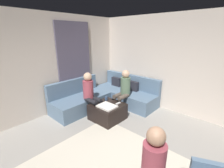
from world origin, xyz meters
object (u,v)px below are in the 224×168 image
object	(u,v)px
person_on_couch_back	(123,89)
person_on_couch_side	(91,93)
coffee_mug	(106,98)
game_remote	(118,103)
ottoman	(108,112)
sectional_couch	(107,97)

from	to	relation	value
person_on_couch_back	person_on_couch_side	size ratio (longest dim) A/B	1.00
coffee_mug	person_on_couch_back	size ratio (longest dim) A/B	0.08
game_remote	coffee_mug	bearing A→B (deg)	-174.29
coffee_mug	person_on_couch_back	world-z (taller)	person_on_couch_back
game_remote	person_on_couch_side	world-z (taller)	person_on_couch_side
ottoman	game_remote	world-z (taller)	game_remote
coffee_mug	game_remote	bearing A→B (deg)	5.71
person_on_couch_back	ottoman	bearing A→B (deg)	91.39
ottoman	person_on_couch_back	size ratio (longest dim) A/B	0.63
coffee_mug	person_on_couch_back	distance (m)	0.57
sectional_couch	person_on_couch_back	distance (m)	0.72
game_remote	person_on_couch_side	bearing A→B (deg)	-150.89
game_remote	person_on_couch_back	world-z (taller)	person_on_couch_back
person_on_couch_side	ottoman	bearing A→B (deg)	107.02
person_on_couch_back	person_on_couch_side	bearing A→B (deg)	60.59
sectional_couch	game_remote	xyz separation A→B (m)	(0.81, -0.40, 0.15)
game_remote	person_on_couch_back	size ratio (longest dim) A/B	0.12
game_remote	person_on_couch_back	xyz separation A→B (m)	(-0.20, 0.45, 0.23)
ottoman	person_on_couch_back	bearing A→B (deg)	91.39
ottoman	person_on_couch_side	size ratio (longest dim) A/B	0.63
sectional_couch	person_on_couch_side	xyz separation A→B (m)	(0.15, -0.76, 0.38)
coffee_mug	game_remote	xyz separation A→B (m)	(0.40, 0.04, -0.04)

